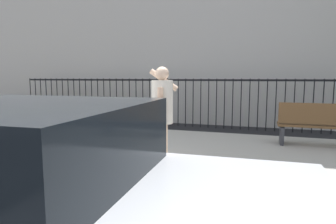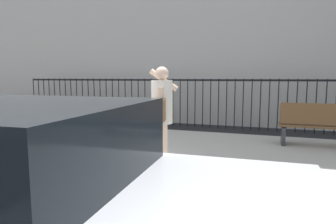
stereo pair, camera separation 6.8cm
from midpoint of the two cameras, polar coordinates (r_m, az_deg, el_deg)
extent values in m
plane|color=black|center=(4.55, -21.58, -14.60)|extent=(60.00, 60.00, 0.00)
cube|color=#B2ADA3|center=(6.29, -8.73, -7.50)|extent=(28.00, 4.40, 0.15)
cube|color=black|center=(9.54, 1.11, 6.42)|extent=(12.00, 0.04, 0.06)
cylinder|color=black|center=(12.67, -25.89, 2.45)|extent=(0.03, 0.03, 1.60)
cylinder|color=black|center=(12.50, -25.04, 2.44)|extent=(0.03, 0.03, 1.60)
cylinder|color=black|center=(12.33, -24.17, 2.43)|extent=(0.03, 0.03, 1.60)
cylinder|color=black|center=(12.16, -23.27, 2.42)|extent=(0.03, 0.03, 1.60)
cylinder|color=black|center=(11.99, -22.35, 2.41)|extent=(0.03, 0.03, 1.60)
cylinder|color=black|center=(11.83, -21.40, 2.40)|extent=(0.03, 0.03, 1.60)
cylinder|color=black|center=(11.67, -20.43, 2.38)|extent=(0.03, 0.03, 1.60)
cylinder|color=black|center=(11.51, -19.43, 2.37)|extent=(0.03, 0.03, 1.60)
cylinder|color=black|center=(11.36, -18.40, 2.36)|extent=(0.03, 0.03, 1.60)
cylinder|color=black|center=(11.21, -17.35, 2.34)|extent=(0.03, 0.03, 1.60)
cylinder|color=black|center=(11.07, -16.27, 2.32)|extent=(0.03, 0.03, 1.60)
cylinder|color=black|center=(10.93, -15.16, 2.30)|extent=(0.03, 0.03, 1.60)
cylinder|color=black|center=(10.79, -14.02, 2.28)|extent=(0.03, 0.03, 1.60)
cylinder|color=black|center=(10.66, -12.85, 2.26)|extent=(0.03, 0.03, 1.60)
cylinder|color=black|center=(10.53, -11.65, 2.24)|extent=(0.03, 0.03, 1.60)
cylinder|color=black|center=(10.41, -10.43, 2.21)|extent=(0.03, 0.03, 1.60)
cylinder|color=black|center=(10.29, -9.17, 2.18)|extent=(0.03, 0.03, 1.60)
cylinder|color=black|center=(10.18, -7.89, 2.15)|extent=(0.03, 0.03, 1.60)
cylinder|color=black|center=(10.07, -6.58, 2.12)|extent=(0.03, 0.03, 1.60)
cylinder|color=black|center=(9.97, -5.24, 2.09)|extent=(0.03, 0.03, 1.60)
cylinder|color=black|center=(9.87, -3.88, 2.06)|extent=(0.03, 0.03, 1.60)
cylinder|color=black|center=(9.78, -2.48, 2.02)|extent=(0.03, 0.03, 1.60)
cylinder|color=black|center=(9.70, -1.07, 1.99)|extent=(0.03, 0.03, 1.60)
cylinder|color=black|center=(9.62, 0.37, 1.95)|extent=(0.03, 0.03, 1.60)
cylinder|color=black|center=(9.54, 1.84, 1.90)|extent=(0.03, 0.03, 1.60)
cylinder|color=black|center=(9.48, 3.32, 1.86)|extent=(0.03, 0.03, 1.60)
cylinder|color=black|center=(9.42, 4.83, 1.82)|extent=(0.03, 0.03, 1.60)
cylinder|color=black|center=(9.36, 6.35, 1.77)|extent=(0.03, 0.03, 1.60)
cylinder|color=black|center=(9.32, 7.89, 1.72)|extent=(0.03, 0.03, 1.60)
cylinder|color=black|center=(9.28, 9.44, 1.67)|extent=(0.03, 0.03, 1.60)
cylinder|color=black|center=(9.24, 11.01, 1.62)|extent=(0.03, 0.03, 1.60)
cylinder|color=black|center=(9.22, 12.59, 1.57)|extent=(0.03, 0.03, 1.60)
cylinder|color=black|center=(9.20, 14.17, 1.51)|extent=(0.03, 0.03, 1.60)
cylinder|color=black|center=(9.19, 15.76, 1.45)|extent=(0.03, 0.03, 1.60)
cylinder|color=black|center=(9.18, 17.35, 1.40)|extent=(0.03, 0.03, 1.60)
cylinder|color=black|center=(9.18, 18.94, 1.34)|extent=(0.03, 0.03, 1.60)
cylinder|color=black|center=(9.19, 20.53, 1.28)|extent=(0.03, 0.03, 1.60)
cylinder|color=black|center=(9.21, 22.12, 1.22)|extent=(0.03, 0.03, 1.60)
cylinder|color=black|center=(9.23, 23.70, 1.16)|extent=(0.03, 0.03, 1.60)
cylinder|color=black|center=(9.26, 25.27, 1.09)|extent=(0.03, 0.03, 1.60)
cylinder|color=black|center=(9.30, 26.83, 1.03)|extent=(0.03, 0.03, 1.60)
cylinder|color=black|center=(9.34, 28.37, 0.97)|extent=(0.03, 0.03, 1.60)
cylinder|color=black|center=(9.39, 29.90, 0.91)|extent=(0.03, 0.03, 1.60)
cube|color=#ADAFB5|center=(2.48, -26.33, -19.17)|extent=(4.26, 1.94, 0.70)
cube|color=black|center=(2.42, -30.62, -4.88)|extent=(2.05, 1.67, 0.55)
cylinder|color=beige|center=(4.74, -1.39, -6.56)|extent=(0.15, 0.15, 0.75)
cylinder|color=beige|center=(4.55, -1.74, -7.14)|extent=(0.15, 0.15, 0.75)
cylinder|color=silver|center=(4.53, -1.59, 2.03)|extent=(0.40, 0.40, 0.69)
sphere|color=beige|center=(4.51, -1.61, 7.72)|extent=(0.21, 0.21, 0.21)
cylinder|color=beige|center=(4.71, -1.26, 6.42)|extent=(0.49, 0.18, 0.37)
cylinder|color=beige|center=(4.34, -1.97, 1.53)|extent=(0.09, 0.09, 0.52)
cube|color=black|center=(4.66, -0.61, 7.45)|extent=(0.02, 0.07, 0.15)
cube|color=brown|center=(4.28, -2.08, 0.36)|extent=(0.21, 0.31, 0.34)
cube|color=brown|center=(6.92, 27.39, -2.43)|extent=(1.60, 0.45, 0.05)
cube|color=brown|center=(6.70, 27.80, -0.33)|extent=(1.60, 0.06, 0.44)
cube|color=#333338|center=(6.88, 21.51, -4.30)|extent=(0.08, 0.41, 0.40)
camera|label=1|loc=(0.03, -90.40, -0.05)|focal=30.46mm
camera|label=2|loc=(0.03, 89.60, 0.05)|focal=30.46mm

